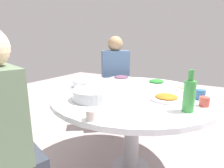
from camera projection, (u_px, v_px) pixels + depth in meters
name	position (u px, v px, depth m)	size (l,w,h in m)	color
ground	(131.00, 168.00, 1.67)	(8.00, 8.00, 0.00)	#9E8F8F
round_dining_table	(132.00, 104.00, 1.53)	(1.32, 1.32, 0.73)	#99999E
rice_bowl	(94.00, 94.00, 1.31)	(0.31, 0.31, 0.08)	#B2B5BA
soup_bowl	(89.00, 83.00, 1.69)	(0.29, 0.31, 0.07)	white
dish_stirfry	(166.00, 98.00, 1.29)	(0.21, 0.21, 0.04)	silver
dish_greens	(156.00, 82.00, 1.79)	(0.20, 0.20, 0.05)	white
dish_eggplant	(121.00, 78.00, 1.99)	(0.24, 0.24, 0.05)	silver
dish_shrimp	(186.00, 88.00, 1.58)	(0.20, 0.20, 0.04)	white
green_bottle	(189.00, 95.00, 1.07)	(0.07, 0.07, 0.25)	green
tea_cup_near	(92.00, 115.00, 0.97)	(0.07, 0.07, 0.06)	silver
tea_cup_far	(204.00, 102.00, 1.17)	(0.06, 0.06, 0.06)	#BE463A
tea_cup_side	(200.00, 95.00, 1.31)	(0.07, 0.07, 0.07)	#326092
stool_for_diner_left	(115.00, 110.00, 2.48)	(0.33, 0.33, 0.45)	brown
diner_left	(115.00, 71.00, 2.35)	(0.46, 0.47, 0.76)	#2D333D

